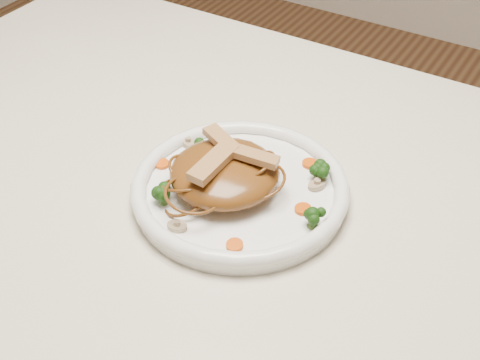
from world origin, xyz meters
The scene contains 19 objects.
table centered at (0.00, 0.00, 0.65)m, with size 1.20×0.80×0.75m.
plate centered at (0.05, -0.02, 0.76)m, with size 0.27×0.27×0.02m, color white.
noodle_mound centered at (0.03, -0.03, 0.79)m, with size 0.14×0.14×0.04m, color brown.
chicken_a centered at (0.06, -0.01, 0.82)m, with size 0.06×0.02×0.01m, color tan.
chicken_b centered at (0.01, -0.01, 0.82)m, with size 0.06×0.02×0.01m, color tan.
chicken_c centered at (0.03, -0.05, 0.82)m, with size 0.07×0.02×0.01m, color tan.
broccoli_0 centered at (0.12, 0.05, 0.78)m, with size 0.02×0.02×0.03m, color #1B440E, non-canonical shape.
broccoli_1 centered at (-0.03, 0.01, 0.78)m, with size 0.02×0.02×0.03m, color #1B440E, non-canonical shape.
broccoli_2 centered at (-0.02, -0.09, 0.78)m, with size 0.03×0.03×0.03m, color #1B440E, non-canonical shape.
broccoli_3 centered at (0.15, -0.03, 0.78)m, with size 0.03×0.03×0.03m, color #1B440E, non-canonical shape.
carrot_0 centered at (0.10, 0.07, 0.77)m, with size 0.02×0.02×0.01m, color #EC5808.
carrot_1 centered at (-0.06, -0.03, 0.77)m, with size 0.02×0.02×0.01m, color #EC5808.
carrot_2 centered at (0.13, -0.02, 0.77)m, with size 0.02×0.02×0.01m, color #EC5808.
carrot_3 centered at (0.01, 0.06, 0.77)m, with size 0.02×0.02×0.01m, color #EC5808.
carrot_4 centered at (0.09, -0.11, 0.77)m, with size 0.02×0.02×0.01m, color #EC5808.
mushroom_0 centered at (0.02, -0.12, 0.77)m, with size 0.02×0.02×0.01m, color #C0AC90.
mushroom_1 centered at (0.13, 0.03, 0.77)m, with size 0.03×0.03×0.01m, color #C0AC90.
mushroom_2 centered at (-0.06, 0.02, 0.77)m, with size 0.02×0.02×0.01m, color #C0AC90.
mushroom_3 centered at (0.11, 0.06, 0.77)m, with size 0.03×0.03×0.01m, color #C0AC90.
Camera 1 is at (0.38, -0.56, 1.30)m, focal length 49.74 mm.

